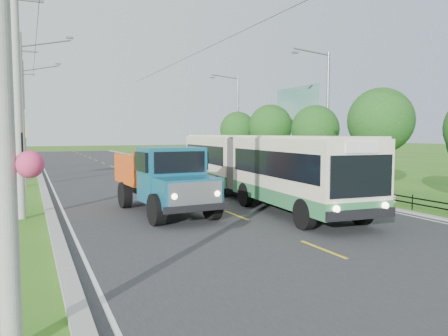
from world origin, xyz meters
TOP-DOWN VIEW (x-y plane):
  - ground at (0.00, 0.00)m, footprint 240.00×240.00m
  - road at (0.00, 20.00)m, footprint 14.00×120.00m
  - curb_left at (-7.20, 20.00)m, footprint 0.40×120.00m
  - curb_right at (7.15, 20.00)m, footprint 0.30×120.00m
  - edge_line_left at (-6.65, 20.00)m, footprint 0.12×120.00m
  - edge_line_right at (6.65, 20.00)m, footprint 0.12×120.00m
  - centre_dash at (0.00, 0.00)m, footprint 0.12×2.20m
  - railing_right at (8.00, 14.00)m, footprint 0.04×40.00m
  - pole_nearest at (-8.24, -3.00)m, footprint 3.51×0.44m
  - pole_near at (-8.26, 9.00)m, footprint 3.51×0.32m
  - pole_mid at (-8.26, 21.00)m, footprint 3.51×0.32m
  - pole_far at (-8.26, 33.00)m, footprint 3.51×0.32m
  - tree_third at (9.86, 8.14)m, footprint 3.60×3.62m
  - tree_fourth at (9.86, 14.14)m, footprint 3.24×3.31m
  - tree_fifth at (9.86, 20.14)m, footprint 3.48×3.52m
  - tree_back at (9.86, 26.14)m, footprint 3.30×3.36m
  - streetlight_mid at (10.64, 14.00)m, footprint 3.02×0.20m
  - streetlight_far at (10.64, 28.00)m, footprint 3.02×0.20m
  - planter_near at (8.60, 6.00)m, footprint 0.64×0.64m
  - planter_mid at (8.60, 14.00)m, footprint 0.64×0.64m
  - planter_far at (8.60, 22.00)m, footprint 0.64×0.64m
  - billboard_left at (-9.50, 24.00)m, footprint 3.00×0.20m
  - billboard_right at (12.30, 20.00)m, footprint 0.24×6.00m
  - bus at (2.77, 9.38)m, footprint 3.88×17.23m
  - dump_truck at (-2.61, 7.86)m, footprint 3.10×7.08m

SIDE VIEW (x-z plane):
  - ground at x=0.00m, z-range 0.00..0.00m
  - road at x=0.00m, z-range 0.00..0.02m
  - edge_line_left at x=-6.65m, z-range 0.02..0.02m
  - edge_line_right at x=6.65m, z-range 0.02..0.02m
  - centre_dash at x=0.00m, z-range 0.02..0.02m
  - curb_right at x=7.15m, z-range 0.00..0.10m
  - curb_left at x=-7.20m, z-range 0.00..0.15m
  - planter_near at x=8.60m, z-range -0.05..0.62m
  - planter_mid at x=8.60m, z-range -0.05..0.62m
  - planter_far at x=8.60m, z-range -0.05..0.62m
  - railing_right at x=8.00m, z-range 0.00..0.60m
  - dump_truck at x=-2.61m, z-range 0.19..3.10m
  - bus at x=2.77m, z-range 0.33..3.63m
  - tree_fourth at x=9.86m, z-range 0.89..6.29m
  - tree_back at x=9.86m, z-range 0.90..6.40m
  - tree_fifth at x=9.86m, z-range 0.95..6.75m
  - billboard_left at x=-9.50m, z-range 1.27..6.47m
  - tree_third at x=9.86m, z-range 0.99..6.99m
  - streetlight_mid at x=10.64m, z-range 0.37..9.44m
  - streetlight_far at x=10.64m, z-range 0.37..9.44m
  - pole_nearest at x=-8.24m, z-range -0.06..9.94m
  - pole_near at x=-8.26m, z-range 0.09..10.09m
  - pole_mid at x=-8.26m, z-range 0.09..10.09m
  - pole_far at x=-8.26m, z-range 0.09..10.09m
  - billboard_right at x=12.30m, z-range 1.69..8.99m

